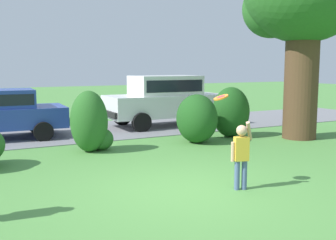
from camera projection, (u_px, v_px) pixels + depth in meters
The scene contains 9 objects.
ground_plane at pixel (186, 190), 7.59m from camera, with size 80.00×80.00×0.00m, color #518E42.
driveway_strip at pixel (75, 132), 14.21m from camera, with size 28.00×4.40×0.02m, color slate.
oak_tree_large at pixel (303, 0), 12.63m from camera, with size 3.75×3.70×6.13m.
shrub_centre_left at pixel (91, 124), 10.95m from camera, with size 1.18×1.03×1.64m.
shrub_centre at pixel (197, 119), 12.21m from camera, with size 1.18×1.36×1.45m.
shrub_centre_right at pixel (231, 112), 13.23m from camera, with size 1.27×1.08×1.61m.
parked_suv at pixel (165, 98), 15.60m from camera, with size 4.73×2.15×1.92m.
child_thrower at pixel (241, 152), 7.55m from camera, with size 0.48×0.23×1.29m.
frisbee at pixel (221, 97), 7.48m from camera, with size 0.28×0.28×0.13m.
Camera 1 is at (-3.74, -6.34, 2.28)m, focal length 43.94 mm.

